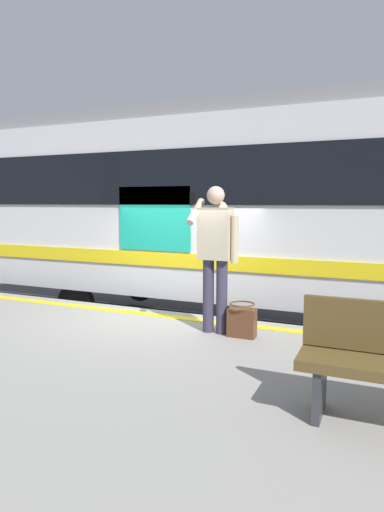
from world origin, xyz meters
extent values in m
plane|color=#3D3D3F|center=(0.00, 0.00, 0.00)|extent=(24.77, 24.77, 0.00)
cube|color=gray|center=(0.00, 2.15, 0.48)|extent=(13.36, 4.31, 0.95)
cube|color=yellow|center=(0.00, 0.30, 0.96)|extent=(13.09, 0.16, 0.01)
cube|color=slate|center=(0.00, -1.54, 0.08)|extent=(17.37, 0.08, 0.16)
cube|color=slate|center=(0.00, -2.97, 0.08)|extent=(17.37, 0.08, 0.16)
cube|color=silver|center=(-1.62, -2.26, 2.47)|extent=(12.84, 3.08, 3.03)
cube|color=gray|center=(-1.62, -2.26, 4.10)|extent=(12.58, 2.83, 0.24)
cube|color=black|center=(-1.62, -0.70, 3.00)|extent=(12.20, 0.03, 0.90)
cube|color=yellow|center=(-1.62, -0.70, 1.63)|extent=(12.20, 0.03, 0.24)
cube|color=#19A58C|center=(0.62, -0.70, 2.31)|extent=(1.34, 0.02, 1.07)
cylinder|color=black|center=(2.55, -1.03, 0.58)|extent=(0.84, 0.12, 0.84)
cylinder|color=black|center=(2.55, -3.49, 0.58)|extent=(0.84, 0.12, 0.84)
cylinder|color=#383347|center=(-1.11, 0.74, 1.42)|extent=(0.14, 0.14, 0.93)
cylinder|color=#383347|center=(-0.93, 0.74, 1.42)|extent=(0.14, 0.14, 0.93)
cube|color=beige|center=(-1.02, 0.74, 2.21)|extent=(0.40, 0.24, 0.64)
sphere|color=beige|center=(-1.02, 0.58, 2.51)|extent=(0.20, 0.20, 0.20)
sphere|color=beige|center=(-1.02, 0.74, 2.68)|extent=(0.22, 0.22, 0.22)
cylinder|color=beige|center=(-1.27, 0.74, 2.14)|extent=(0.09, 0.09, 0.58)
cylinder|color=beige|center=(-0.79, 0.82, 2.48)|extent=(0.09, 0.42, 0.33)
cube|color=black|center=(-0.79, 0.92, 2.64)|extent=(0.07, 0.02, 0.15)
cube|color=#59331E|center=(-1.39, 0.79, 1.13)|extent=(0.34, 0.17, 0.35)
torus|color=#59331E|center=(-1.39, 0.79, 1.37)|extent=(0.31, 0.31, 0.02)
cube|color=#333338|center=(-2.53, 2.47, 1.18)|extent=(0.06, 0.40, 0.45)
camera|label=1|loc=(-2.93, 5.84, 2.60)|focal=31.01mm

